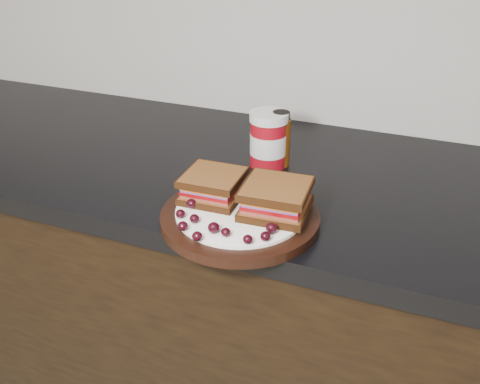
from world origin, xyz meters
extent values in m
cube|color=black|center=(0.00, 1.70, 0.43)|extent=(3.96, 0.58, 0.86)
cube|color=black|center=(0.00, 1.70, 0.88)|extent=(3.98, 0.60, 0.04)
cylinder|color=black|center=(0.30, 1.48, 0.91)|extent=(0.28, 0.28, 0.02)
ellipsoid|color=black|center=(0.22, 1.42, 0.93)|extent=(0.02, 0.02, 0.02)
ellipsoid|color=black|center=(0.24, 1.42, 0.93)|extent=(0.02, 0.02, 0.02)
ellipsoid|color=black|center=(0.24, 1.39, 0.93)|extent=(0.02, 0.02, 0.02)
ellipsoid|color=black|center=(0.27, 1.37, 0.93)|extent=(0.02, 0.02, 0.02)
ellipsoid|color=black|center=(0.29, 1.40, 0.93)|extent=(0.02, 0.02, 0.02)
ellipsoid|color=black|center=(0.31, 1.40, 0.93)|extent=(0.02, 0.02, 0.01)
ellipsoid|color=black|center=(0.35, 1.39, 0.93)|extent=(0.02, 0.02, 0.02)
ellipsoid|color=black|center=(0.37, 1.41, 0.93)|extent=(0.02, 0.02, 0.02)
ellipsoid|color=black|center=(0.37, 1.44, 0.93)|extent=(0.02, 0.02, 0.02)
ellipsoid|color=black|center=(0.36, 1.46, 0.93)|extent=(0.02, 0.02, 0.02)
ellipsoid|color=black|center=(0.39, 1.50, 0.93)|extent=(0.02, 0.02, 0.02)
ellipsoid|color=black|center=(0.36, 1.50, 0.93)|extent=(0.02, 0.02, 0.02)
ellipsoid|color=black|center=(0.37, 1.51, 0.93)|extent=(0.02, 0.02, 0.02)
ellipsoid|color=black|center=(0.25, 1.54, 0.93)|extent=(0.02, 0.02, 0.02)
ellipsoid|color=black|center=(0.22, 1.52, 0.93)|extent=(0.02, 0.02, 0.01)
ellipsoid|color=black|center=(0.23, 1.49, 0.93)|extent=(0.02, 0.02, 0.02)
ellipsoid|color=black|center=(0.22, 1.46, 0.93)|extent=(0.02, 0.02, 0.02)
ellipsoid|color=black|center=(0.24, 1.53, 0.93)|extent=(0.02, 0.02, 0.02)
ellipsoid|color=black|center=(0.22, 1.51, 0.93)|extent=(0.02, 0.02, 0.02)
ellipsoid|color=black|center=(0.22, 1.49, 0.93)|extent=(0.02, 0.02, 0.02)
cylinder|color=maroon|center=(0.27, 1.72, 0.96)|extent=(0.09, 0.09, 0.12)
cylinder|color=#4E2507|center=(0.29, 1.73, 0.96)|extent=(0.05, 0.05, 0.12)
camera|label=1|loc=(0.60, 0.74, 1.40)|focal=40.00mm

